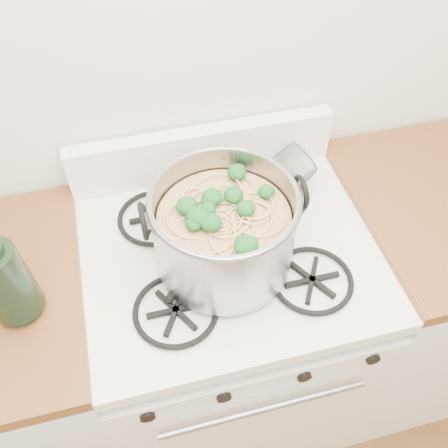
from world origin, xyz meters
TOP-DOWN VIEW (x-y plane):
  - gas_range at (0.00, 1.26)m, footprint 0.76×0.66m
  - counter_left at (-0.51, 1.26)m, footprint 0.25×0.65m
  - stock_pot at (-0.03, 1.22)m, footprint 0.37×0.34m
  - spatula at (-0.03, 1.33)m, footprint 0.42×0.42m
  - glass_bowl at (0.16, 1.47)m, footprint 0.13×0.13m
  - bottle at (-0.51, 1.20)m, footprint 0.14×0.14m

SIDE VIEW (x-z plane):
  - gas_range at x=0.00m, z-range -0.03..0.90m
  - counter_left at x=-0.51m, z-range 0.00..0.92m
  - spatula at x=-0.03m, z-range 0.92..0.95m
  - glass_bowl at x=0.16m, z-range 0.92..0.95m
  - stock_pot at x=-0.03m, z-range 0.91..1.14m
  - bottle at x=-0.51m, z-range 0.92..1.22m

